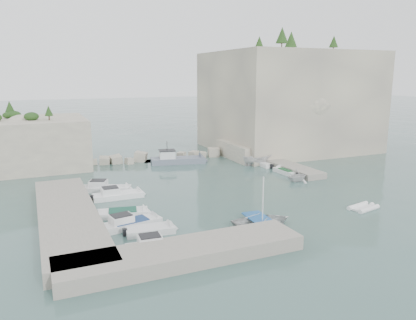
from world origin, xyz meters
name	(u,v)px	position (x,y,z in m)	size (l,w,h in m)	color
ground	(230,197)	(0.00, 0.00, 0.00)	(400.00, 400.00, 0.00)	#40615C
cliff_east	(288,101)	(23.00, 23.00, 8.50)	(26.00, 22.00, 17.00)	beige
cliff_terrace	(252,150)	(13.00, 18.00, 1.25)	(8.00, 10.00, 2.50)	beige
outcrop_west	(28,143)	(-20.00, 25.00, 3.50)	(16.00, 14.00, 7.00)	beige
quay_west	(68,216)	(-17.00, -1.00, 0.55)	(5.00, 24.00, 1.10)	#9E9689
quay_south	(184,253)	(-10.00, -12.50, 0.55)	(18.00, 4.00, 1.10)	#9E9689
ledge_east	(282,165)	(13.50, 10.00, 0.40)	(3.00, 16.00, 0.80)	#9E9689
breakwater	(161,156)	(-1.00, 22.00, 0.70)	(28.00, 3.00, 1.40)	beige
motorboat_a	(106,191)	(-12.06, 7.88, 0.00)	(6.14, 1.83, 1.40)	silver
motorboat_b	(118,198)	(-11.32, 4.60, 0.00)	(5.88, 1.93, 1.40)	white
motorboat_c	(123,216)	(-12.07, -1.35, 0.00)	(5.18, 1.88, 0.70)	white
motorboat_d	(131,227)	(-12.05, -4.45, 0.00)	(6.02, 1.79, 1.40)	silver
motorboat_e	(150,233)	(-10.85, -6.54, 0.00)	(4.48, 1.83, 0.70)	silver
motorboat_f	(160,250)	(-11.09, -10.13, 0.00)	(5.59, 1.66, 1.40)	silver
rowboat	(262,226)	(-1.28, -8.92, 0.00)	(3.86, 5.41, 1.12)	silver
inflatable_dinghy	(363,209)	(10.35, -9.03, 0.00)	(3.28, 1.59, 0.44)	white
tender_east_a	(297,181)	(10.86, 2.65, 0.00)	(2.80, 3.25, 1.71)	silver
tender_east_b	(287,174)	(11.87, 6.45, 0.00)	(4.74, 1.62, 0.70)	white
tender_east_c	(263,165)	(11.74, 12.42, 0.00)	(5.19, 1.68, 0.70)	white
tender_east_d	(258,165)	(11.06, 12.76, 0.00)	(1.84, 4.90, 1.89)	silver
work_boat	(178,163)	(0.61, 18.78, 0.00)	(8.89, 2.63, 2.20)	slate
rowboat_mast	(263,197)	(-1.28, -8.92, 2.66)	(0.10, 0.10, 4.20)	white
vegetation	(260,46)	(17.83, 24.40, 17.93)	(53.48, 13.88, 13.40)	#1E4219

